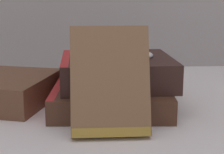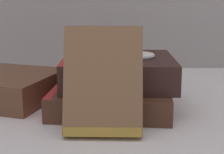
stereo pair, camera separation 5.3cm
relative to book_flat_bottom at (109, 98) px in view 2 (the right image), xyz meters
The scene contains 6 objects.
ground_plane 0.04m from the book_flat_bottom, 94.96° to the right, with size 3.00×3.00×0.00m, color silver.
book_flat_bottom is the anchor object (origin of this frame).
book_flat_top 0.04m from the book_flat_bottom, 59.23° to the left, with size 0.18×0.16×0.05m.
book_leaning_front 0.12m from the book_flat_bottom, 89.09° to the right, with size 0.10×0.06×0.14m.
pocket_watch 0.08m from the book_flat_bottom, 21.77° to the left, with size 0.06×0.06×0.01m.
reading_glasses 0.17m from the book_flat_bottom, 97.84° to the left, with size 0.10×0.05×0.00m.
Camera 2 is at (0.02, -0.54, 0.18)m, focal length 60.00 mm.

